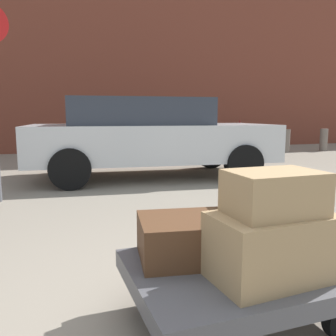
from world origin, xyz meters
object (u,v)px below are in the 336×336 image
(duffel_bag_tan_front_left, at_px, (272,246))
(bicycle_leaning, at_px, (228,138))
(suitcase_brown_rear_right, at_px, (195,237))
(duffel_bag_tan_topmost_pile, at_px, (274,193))
(bollard_kerb_near, at_px, (193,144))
(parked_car, at_px, (149,136))
(duffel_bag_teal_stacked_top, at_px, (269,217))
(luggage_cart, at_px, (243,277))
(bollard_kerb_mid, at_px, (238,142))
(bollard_corner, at_px, (324,140))
(bollard_kerb_far, at_px, (286,141))

(duffel_bag_tan_front_left, distance_m, bicycle_leaning, 10.29)
(suitcase_brown_rear_right, xyz_separation_m, bicycle_leaning, (5.08, 8.73, -0.08))
(duffel_bag_tan_topmost_pile, xyz_separation_m, bicycle_leaning, (4.84, 9.09, -0.39))
(duffel_bag_tan_topmost_pile, xyz_separation_m, bollard_kerb_near, (2.92, 7.61, -0.41))
(parked_car, bearing_deg, bollard_kerb_near, 52.95)
(duffel_bag_tan_front_left, xyz_separation_m, duffel_bag_tan_topmost_pile, (0.00, 0.00, 0.26))
(suitcase_brown_rear_right, height_order, parked_car, parked_car)
(suitcase_brown_rear_right, xyz_separation_m, bollard_kerb_near, (3.17, 7.25, -0.10))
(duffel_bag_teal_stacked_top, bearing_deg, luggage_cart, -131.49)
(bollard_kerb_near, height_order, bollard_kerb_mid, same)
(bollard_kerb_near, bearing_deg, bollard_kerb_mid, 0.00)
(luggage_cart, height_order, bollard_corner, bollard_corner)
(suitcase_brown_rear_right, bearing_deg, duffel_bag_teal_stacked_top, 12.47)
(luggage_cart, xyz_separation_m, parked_car, (0.85, 4.63, 0.49))
(bicycle_leaning, relative_size, bollard_kerb_far, 2.50)
(bollard_kerb_near, height_order, bollard_corner, same)
(parked_car, distance_m, bicycle_leaning, 5.88)
(parked_car, xyz_separation_m, bicycle_leaning, (4.03, 4.27, -0.39))
(bollard_kerb_far, bearing_deg, bollard_kerb_mid, 180.00)
(duffel_bag_teal_stacked_top, relative_size, bollard_kerb_mid, 0.77)
(suitcase_brown_rear_right, relative_size, bollard_kerb_far, 0.86)
(luggage_cart, bearing_deg, duffel_bag_tan_topmost_pile, -77.83)
(luggage_cart, height_order, bollard_kerb_far, bollard_kerb_far)
(suitcase_brown_rear_right, bearing_deg, parked_car, 86.32)
(duffel_bag_tan_front_left, xyz_separation_m, bicycle_leaning, (4.84, 9.09, -0.13))
(duffel_bag_tan_topmost_pile, relative_size, bollard_kerb_far, 0.61)
(suitcase_brown_rear_right, height_order, bollard_kerb_far, bollard_kerb_far)
(duffel_bag_tan_front_left, distance_m, bollard_kerb_mid, 8.76)
(bicycle_leaning, distance_m, bollard_kerb_near, 2.42)
(duffel_bag_tan_front_left, xyz_separation_m, bollard_kerb_near, (2.92, 7.61, -0.15))
(bollard_kerb_mid, height_order, bollard_kerb_far, same)
(duffel_bag_teal_stacked_top, height_order, bollard_kerb_far, bollard_kerb_far)
(duffel_bag_tan_front_left, bearing_deg, duffel_bag_teal_stacked_top, 53.02)
(bollard_kerb_far, distance_m, bollard_corner, 1.44)
(luggage_cart, height_order, duffel_bag_tan_topmost_pile, duffel_bag_tan_topmost_pile)
(bollard_kerb_near, xyz_separation_m, bollard_kerb_far, (3.08, 0.00, 0.00))
(duffel_bag_teal_stacked_top, distance_m, parked_car, 4.47)
(duffel_bag_tan_front_left, distance_m, parked_car, 4.89)
(luggage_cart, distance_m, parked_car, 4.74)
(bollard_kerb_mid, bearing_deg, luggage_cart, -120.53)
(duffel_bag_tan_front_left, bearing_deg, bollard_kerb_near, 65.84)
(parked_car, bearing_deg, suitcase_brown_rear_right, -103.36)
(luggage_cart, bearing_deg, bollard_corner, 44.78)
(parked_car, xyz_separation_m, bollard_kerb_near, (2.11, 2.79, -0.41))
(duffel_bag_tan_front_left, distance_m, duffel_bag_tan_topmost_pile, 0.26)
(duffel_bag_teal_stacked_top, relative_size, parked_car, 0.12)
(bicycle_leaning, bearing_deg, suitcase_brown_rear_right, -120.22)
(luggage_cart, xyz_separation_m, bollard_kerb_far, (6.04, 7.43, 0.08))
(bicycle_leaning, bearing_deg, duffel_bag_teal_stacked_top, -117.77)
(duffel_bag_teal_stacked_top, relative_size, bicycle_leaning, 0.31)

